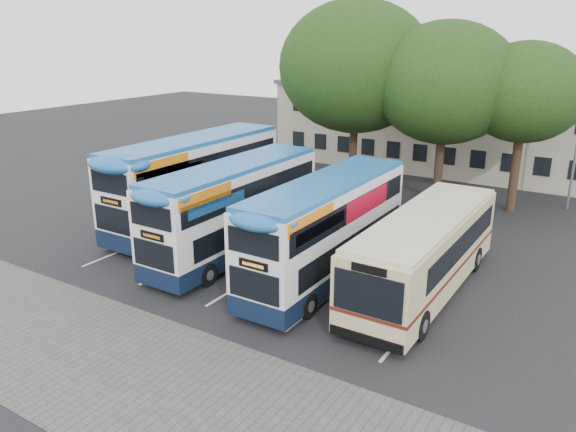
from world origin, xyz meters
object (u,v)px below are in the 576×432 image
(tree_mid, at_px, (446,83))
(bus_dd_right, at_px, (327,226))
(bus_dd_mid, at_px, (236,205))
(tree_right, at_px, (525,93))
(bus_dd_left, at_px, (197,178))
(bus_single, at_px, (426,248))
(tree_left, at_px, (356,67))

(tree_mid, distance_m, bus_dd_right, 13.79)
(bus_dd_mid, bearing_deg, tree_mid, 67.93)
(tree_mid, xyz_separation_m, tree_right, (4.06, 0.87, -0.38))
(bus_dd_left, xyz_separation_m, bus_single, (12.81, -1.38, -0.77))
(tree_mid, distance_m, bus_dd_left, 14.81)
(bus_dd_mid, relative_size, bus_single, 0.96)
(bus_dd_left, xyz_separation_m, bus_dd_right, (9.03, -2.44, -0.24))
(bus_dd_right, distance_m, bus_single, 3.96)
(tree_right, bearing_deg, tree_left, -174.92)
(tree_left, relative_size, bus_dd_left, 1.05)
(bus_dd_left, relative_size, bus_single, 1.05)
(bus_dd_mid, height_order, bus_dd_right, bus_dd_mid)
(bus_dd_mid, bearing_deg, bus_dd_left, 152.21)
(bus_dd_mid, xyz_separation_m, bus_dd_right, (4.78, -0.20, -0.02))
(bus_single, bearing_deg, tree_left, 127.01)
(bus_dd_right, xyz_separation_m, bus_single, (3.78, 1.06, -0.53))
(tree_right, xyz_separation_m, bus_dd_left, (-13.48, -11.38, -4.10))
(tree_left, bearing_deg, bus_dd_left, -110.04)
(tree_right, distance_m, bus_dd_right, 15.15)
(tree_left, distance_m, tree_mid, 5.62)
(tree_right, bearing_deg, bus_dd_mid, -124.14)
(tree_mid, height_order, bus_dd_mid, tree_mid)
(tree_mid, relative_size, bus_dd_left, 0.94)
(tree_right, distance_m, bus_dd_left, 18.11)
(bus_dd_right, relative_size, bus_single, 0.95)
(tree_mid, xyz_separation_m, bus_dd_left, (-9.41, -10.51, -4.48))
(bus_dd_left, bearing_deg, bus_dd_mid, -27.79)
(bus_dd_mid, bearing_deg, bus_single, 5.74)
(tree_right, relative_size, bus_dd_right, 0.93)
(bus_dd_left, xyz_separation_m, bus_dd_mid, (4.24, -2.24, -0.22))
(tree_left, height_order, bus_dd_left, tree_left)
(tree_right, height_order, bus_dd_right, tree_right)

